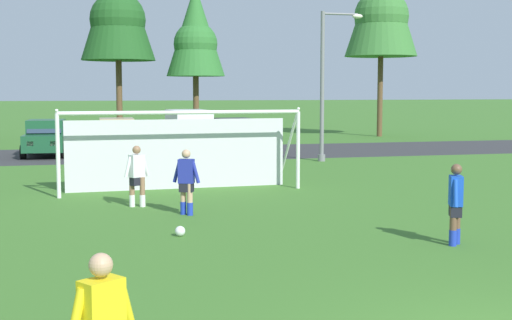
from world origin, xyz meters
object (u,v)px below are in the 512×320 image
parked_car_slot_center_left (190,132)px  player_midfield_center (455,204)px  parked_car_slot_center (236,135)px  parked_car_slot_left (117,135)px  soccer_goal (179,149)px  soccer_ball (180,231)px  street_lamp (326,84)px  player_defender_far (186,182)px  player_striker_near (137,176)px  parked_car_slot_far_left (46,138)px

parked_car_slot_center_left → player_midfield_center: bearing=-84.6°
parked_car_slot_center → parked_car_slot_left: bearing=164.7°
player_midfield_center → soccer_goal: bearing=114.5°
parked_car_slot_left → parked_car_slot_center_left: 3.85m
player_midfield_center → parked_car_slot_center_left: 21.48m
soccer_ball → street_lamp: size_ratio=0.03×
player_defender_far → parked_car_slot_left: (-0.69, 18.48, 0.05)m
soccer_goal → player_striker_near: 3.43m
soccer_ball → soccer_goal: (1.00, 7.12, 1.18)m
player_striker_near → parked_car_slot_left: parked_car_slot_left is taller
soccer_goal → player_defender_far: 4.61m
player_midfield_center → parked_car_slot_center: size_ratio=0.38×
player_midfield_center → parked_car_slot_left: size_ratio=0.39×
player_striker_near → player_defender_far: 1.89m
player_defender_far → parked_car_slot_center_left: (2.68, 16.63, 0.29)m
player_midfield_center → street_lamp: 17.19m
parked_car_slot_left → player_defender_far: bearing=-87.9°
soccer_ball → parked_car_slot_center: parked_car_slot_center is taller
player_defender_far → parked_car_slot_center: size_ratio=0.38×
player_defender_far → player_midfield_center: bearing=-45.3°
parked_car_slot_center_left → parked_car_slot_center: bearing=6.6°
player_defender_far → parked_car_slot_center_left: bearing=80.8°
street_lamp → parked_car_slot_left: bearing=142.9°
parked_car_slot_far_left → parked_car_slot_left: bearing=17.8°
soccer_goal → parked_car_slot_center: bearing=69.6°
soccer_goal → player_striker_near: bearing=-117.4°
player_striker_near → player_defender_far: size_ratio=1.00×
soccer_goal → parked_car_slot_left: soccer_goal is taller
player_defender_far → parked_car_slot_far_left: bearing=103.0°
soccer_ball → player_striker_near: size_ratio=0.13×
parked_car_slot_left → parked_car_slot_center_left: bearing=-28.8°
soccer_goal → player_striker_near: soccer_goal is taller
player_defender_far → parked_car_slot_center: bearing=73.3°
player_striker_near → player_midfield_center: same height
street_lamp → player_striker_near: bearing=-131.2°
parked_car_slot_far_left → soccer_goal: bearing=-70.7°
player_midfield_center → player_defender_far: 6.69m
player_defender_far → parked_car_slot_far_left: parked_car_slot_far_left is taller
soccer_ball → parked_car_slot_center_left: (3.21, 19.18, 1.00)m
player_midfield_center → player_defender_far: same height
parked_car_slot_far_left → parked_car_slot_center: 9.11m
player_striker_near → parked_car_slot_center_left: bearing=76.0°
parked_car_slot_center → street_lamp: street_lamp is taller
player_midfield_center → soccer_ball: bearing=157.3°
player_striker_near → soccer_ball: bearing=-82.2°
player_striker_near → parked_car_slot_far_left: size_ratio=0.38×
soccer_ball → player_striker_near: (-0.56, 4.10, 0.71)m
player_defender_far → parked_car_slot_center: (5.06, 16.90, 0.05)m
player_striker_near → player_defender_far: same height
soccer_ball → parked_car_slot_center: 20.26m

